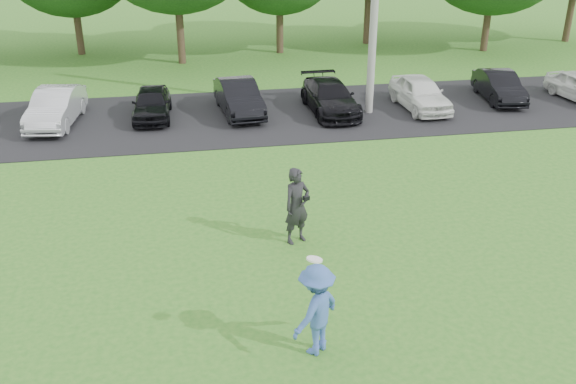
{
  "coord_description": "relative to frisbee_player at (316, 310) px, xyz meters",
  "views": [
    {
      "loc": [
        -2.28,
        -9.47,
        7.46
      ],
      "look_at": [
        0.0,
        3.5,
        1.3
      ],
      "focal_mm": 40.0,
      "sensor_mm": 36.0,
      "label": 1
    }
  ],
  "objects": [
    {
      "name": "parked_cars",
      "position": [
        -0.38,
        13.54,
        -0.27
      ],
      "size": [
        28.31,
        4.34,
        1.24
      ],
      "color": "silver",
      "rests_on": "parking_lot"
    },
    {
      "name": "camera_bystander",
      "position": [
        0.41,
        3.97,
        0.05
      ],
      "size": [
        0.8,
        0.69,
        1.85
      ],
      "color": "black",
      "rests_on": "ground"
    },
    {
      "name": "parking_lot",
      "position": [
        0.2,
        13.46,
        -0.86
      ],
      "size": [
        32.0,
        6.5,
        0.03
      ],
      "primitive_type": "cube",
      "color": "black",
      "rests_on": "ground"
    },
    {
      "name": "ground",
      "position": [
        0.2,
        0.46,
        -0.88
      ],
      "size": [
        100.0,
        100.0,
        0.0
      ],
      "primitive_type": "plane",
      "color": "#2A681D",
      "rests_on": "ground"
    },
    {
      "name": "frisbee_player",
      "position": [
        0.0,
        0.0,
        0.0
      ],
      "size": [
        1.28,
        1.23,
        2.07
      ],
      "color": "#385AA0",
      "rests_on": "ground"
    }
  ]
}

